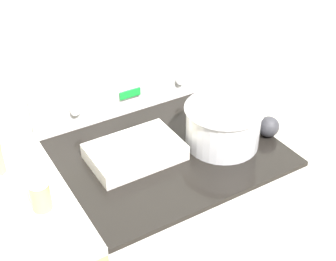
% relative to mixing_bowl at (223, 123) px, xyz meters
% --- Properties ---
extents(kitchen_wall, '(8.00, 0.05, 2.50)m').
position_rel_mixing_bowl_xyz_m(kitchen_wall, '(-0.19, 0.45, 0.23)').
color(kitchen_wall, silver).
rests_on(kitchen_wall, ground_plane).
extents(stove_range, '(0.77, 0.69, 0.94)m').
position_rel_mixing_bowl_xyz_m(stove_range, '(-0.19, 0.08, -0.56)').
color(stove_range, silver).
rests_on(stove_range, ground_plane).
extents(control_panel, '(0.77, 0.07, 0.17)m').
position_rel_mixing_bowl_xyz_m(control_panel, '(-0.19, 0.38, -0.00)').
color(control_panel, silver).
rests_on(control_panel, stove_range).
extents(mixing_bowl, '(0.29, 0.29, 0.16)m').
position_rel_mixing_bowl_xyz_m(mixing_bowl, '(0.00, 0.00, 0.00)').
color(mixing_bowl, silver).
rests_on(mixing_bowl, stove_range).
extents(casserole_dish, '(0.32, 0.21, 0.06)m').
position_rel_mixing_bowl_xyz_m(casserole_dish, '(-0.32, 0.08, -0.06)').
color(casserole_dish, silver).
rests_on(casserole_dish, stove_range).
extents(ladle, '(0.08, 0.29, 0.08)m').
position_rel_mixing_bowl_xyz_m(ladle, '(0.18, -0.04, -0.05)').
color(ladle, '#333338').
rests_on(ladle, stove_range).
extents(spice_jar_white_cap, '(0.06, 0.06, 0.11)m').
position_rel_mixing_bowl_xyz_m(spice_jar_white_cap, '(-0.68, -0.00, -0.02)').
color(spice_jar_white_cap, tan).
rests_on(spice_jar_white_cap, side_counter).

